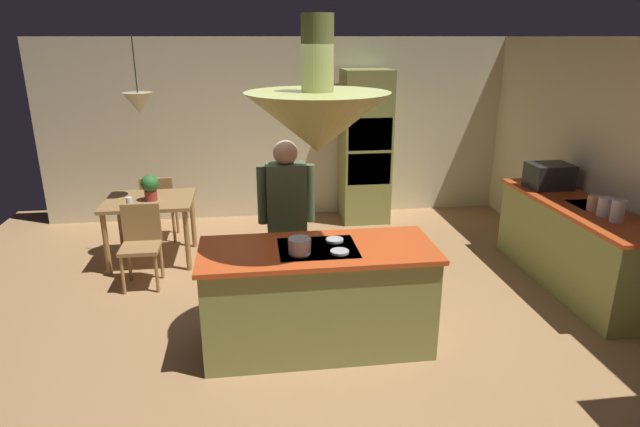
{
  "coord_description": "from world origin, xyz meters",
  "views": [
    {
      "loc": [
        -0.52,
        -4.18,
        2.55
      ],
      "look_at": [
        0.1,
        0.4,
        1.0
      ],
      "focal_mm": 29.76,
      "sensor_mm": 36.0,
      "label": 1
    }
  ],
  "objects_px": {
    "cup_on_table": "(129,201)",
    "cooking_pot_on_cooktop": "(300,246)",
    "kitchen_island": "(318,297)",
    "canister_flour": "(618,211)",
    "dining_table": "(150,208)",
    "potted_plant_on_table": "(150,186)",
    "oven_tower": "(365,147)",
    "person_at_island": "(287,216)",
    "canister_sugar": "(605,207)",
    "chair_facing_island": "(141,240)",
    "canister_tea": "(593,203)",
    "chair_by_back_wall": "(159,204)",
    "microwave_on_counter": "(549,176)"
  },
  "relations": [
    {
      "from": "chair_by_back_wall",
      "to": "microwave_on_counter",
      "type": "distance_m",
      "value": 4.75
    },
    {
      "from": "person_at_island",
      "to": "chair_by_back_wall",
      "type": "distance_m",
      "value": 2.59
    },
    {
      "from": "kitchen_island",
      "to": "canister_flour",
      "type": "distance_m",
      "value": 2.91
    },
    {
      "from": "potted_plant_on_table",
      "to": "person_at_island",
      "type": "bearing_deg",
      "value": -43.24
    },
    {
      "from": "dining_table",
      "to": "chair_by_back_wall",
      "type": "relative_size",
      "value": 1.15
    },
    {
      "from": "chair_facing_island",
      "to": "microwave_on_counter",
      "type": "height_order",
      "value": "microwave_on_counter"
    },
    {
      "from": "oven_tower",
      "to": "canister_flour",
      "type": "distance_m",
      "value": 3.45
    },
    {
      "from": "dining_table",
      "to": "chair_facing_island",
      "type": "bearing_deg",
      "value": -90.0
    },
    {
      "from": "oven_tower",
      "to": "dining_table",
      "type": "distance_m",
      "value": 3.05
    },
    {
      "from": "person_at_island",
      "to": "microwave_on_counter",
      "type": "height_order",
      "value": "person_at_island"
    },
    {
      "from": "dining_table",
      "to": "person_at_island",
      "type": "height_order",
      "value": "person_at_island"
    },
    {
      "from": "dining_table",
      "to": "chair_by_back_wall",
      "type": "distance_m",
      "value": 0.66
    },
    {
      "from": "oven_tower",
      "to": "cup_on_table",
      "type": "relative_size",
      "value": 23.68
    },
    {
      "from": "canister_sugar",
      "to": "dining_table",
      "type": "bearing_deg",
      "value": 159.94
    },
    {
      "from": "person_at_island",
      "to": "canister_sugar",
      "type": "xyz_separation_m",
      "value": [
        3.04,
        -0.23,
        0.04
      ]
    },
    {
      "from": "oven_tower",
      "to": "canister_flour",
      "type": "relative_size",
      "value": 9.97
    },
    {
      "from": "person_at_island",
      "to": "canister_sugar",
      "type": "distance_m",
      "value": 3.05
    },
    {
      "from": "canister_sugar",
      "to": "canister_flour",
      "type": "bearing_deg",
      "value": -90.0
    },
    {
      "from": "kitchen_island",
      "to": "potted_plant_on_table",
      "type": "height_order",
      "value": "potted_plant_on_table"
    },
    {
      "from": "oven_tower",
      "to": "potted_plant_on_table",
      "type": "distance_m",
      "value": 3.01
    },
    {
      "from": "potted_plant_on_table",
      "to": "cup_on_table",
      "type": "bearing_deg",
      "value": -143.48
    },
    {
      "from": "microwave_on_counter",
      "to": "cooking_pot_on_cooktop",
      "type": "distance_m",
      "value": 3.39
    },
    {
      "from": "cup_on_table",
      "to": "canister_flour",
      "type": "relative_size",
      "value": 0.42
    },
    {
      "from": "potted_plant_on_table",
      "to": "canister_flour",
      "type": "distance_m",
      "value": 4.84
    },
    {
      "from": "cooking_pot_on_cooktop",
      "to": "chair_facing_island",
      "type": "bearing_deg",
      "value": 134.08
    },
    {
      "from": "canister_flour",
      "to": "canister_sugar",
      "type": "distance_m",
      "value": 0.18
    },
    {
      "from": "oven_tower",
      "to": "cooking_pot_on_cooktop",
      "type": "bearing_deg",
      "value": -110.48
    },
    {
      "from": "kitchen_island",
      "to": "dining_table",
      "type": "xyz_separation_m",
      "value": [
        -1.7,
        2.1,
        0.19
      ]
    },
    {
      "from": "chair_facing_island",
      "to": "chair_by_back_wall",
      "type": "bearing_deg",
      "value": 90.0
    },
    {
      "from": "dining_table",
      "to": "chair_by_back_wall",
      "type": "bearing_deg",
      "value": 90.0
    },
    {
      "from": "oven_tower",
      "to": "cooking_pot_on_cooktop",
      "type": "distance_m",
      "value": 3.6
    },
    {
      "from": "chair_facing_island",
      "to": "canister_tea",
      "type": "xyz_separation_m",
      "value": [
        4.54,
        -0.84,
        0.48
      ]
    },
    {
      "from": "oven_tower",
      "to": "microwave_on_counter",
      "type": "height_order",
      "value": "oven_tower"
    },
    {
      "from": "potted_plant_on_table",
      "to": "canister_tea",
      "type": "distance_m",
      "value": 4.72
    },
    {
      "from": "kitchen_island",
      "to": "chair_facing_island",
      "type": "distance_m",
      "value": 2.24
    },
    {
      "from": "oven_tower",
      "to": "potted_plant_on_table",
      "type": "xyz_separation_m",
      "value": [
        -2.76,
        -1.2,
        -0.14
      ]
    },
    {
      "from": "person_at_island",
      "to": "cooking_pot_on_cooktop",
      "type": "relative_size",
      "value": 9.31
    },
    {
      "from": "oven_tower",
      "to": "dining_table",
      "type": "bearing_deg",
      "value": -157.79
    },
    {
      "from": "chair_facing_island",
      "to": "person_at_island",
      "type": "bearing_deg",
      "value": -27.75
    },
    {
      "from": "cooking_pot_on_cooktop",
      "to": "potted_plant_on_table",
      "type": "bearing_deg",
      "value": 124.64
    },
    {
      "from": "potted_plant_on_table",
      "to": "cooking_pot_on_cooktop",
      "type": "relative_size",
      "value": 1.67
    },
    {
      "from": "chair_facing_island",
      "to": "canister_flour",
      "type": "relative_size",
      "value": 4.07
    },
    {
      "from": "cup_on_table",
      "to": "kitchen_island",
      "type": "bearing_deg",
      "value": -45.27
    },
    {
      "from": "chair_by_back_wall",
      "to": "chair_facing_island",
      "type": "bearing_deg",
      "value": 90.0
    },
    {
      "from": "cup_on_table",
      "to": "cooking_pot_on_cooktop",
      "type": "relative_size",
      "value": 0.5
    },
    {
      "from": "chair_facing_island",
      "to": "cup_on_table",
      "type": "xyz_separation_m",
      "value": [
        -0.17,
        0.43,
        0.3
      ]
    },
    {
      "from": "dining_table",
      "to": "chair_by_back_wall",
      "type": "height_order",
      "value": "chair_by_back_wall"
    },
    {
      "from": "dining_table",
      "to": "canister_flour",
      "type": "height_order",
      "value": "canister_flour"
    },
    {
      "from": "potted_plant_on_table",
      "to": "cup_on_table",
      "type": "distance_m",
      "value": 0.29
    },
    {
      "from": "kitchen_island",
      "to": "potted_plant_on_table",
      "type": "bearing_deg",
      "value": 129.11
    }
  ]
}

